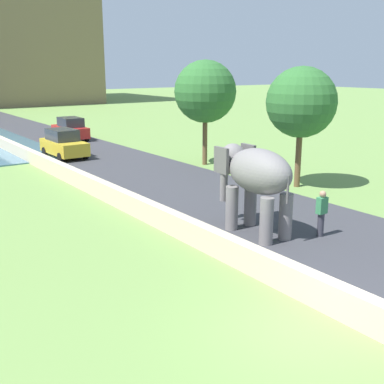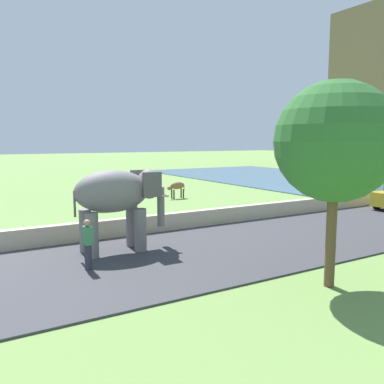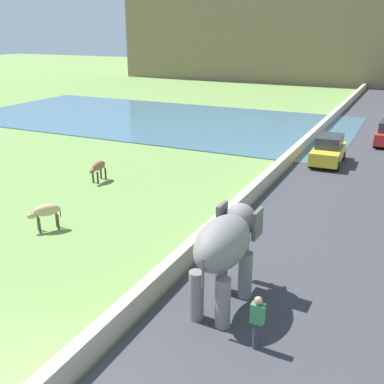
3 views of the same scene
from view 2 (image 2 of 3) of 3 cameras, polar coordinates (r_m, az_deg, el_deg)
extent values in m
cube|color=beige|center=(24.06, 16.97, -1.74)|extent=(0.40, 110.00, 0.78)
cube|color=#426B84|center=(44.04, 13.88, 1.87)|extent=(36.00, 18.00, 0.08)
ellipsoid|color=slate|center=(14.61, -11.16, 0.10)|extent=(1.47, 2.74, 1.50)
cylinder|color=slate|center=(15.53, -8.43, -4.80)|extent=(0.44, 0.44, 1.60)
cylinder|color=slate|center=(14.76, -7.25, -5.41)|extent=(0.44, 0.44, 1.60)
cylinder|color=slate|center=(15.01, -14.72, -5.38)|extent=(0.44, 0.44, 1.60)
cylinder|color=slate|center=(14.22, -13.85, -6.06)|extent=(0.44, 0.44, 1.60)
ellipsoid|color=slate|center=(15.09, -6.06, 1.14)|extent=(1.02, 0.93, 1.10)
cube|color=#575454|center=(15.58, -7.39, 1.45)|extent=(0.14, 0.70, 0.90)
cube|color=#575454|center=(14.48, -5.61, 1.04)|extent=(0.14, 0.70, 0.90)
cylinder|color=slate|center=(15.40, -4.40, -2.05)|extent=(0.28, 0.28, 1.50)
cone|color=silver|center=(15.50, -4.98, -0.31)|extent=(0.14, 0.56, 0.17)
cone|color=silver|center=(15.10, -4.29, -0.50)|extent=(0.14, 0.56, 0.17)
cylinder|color=#575454|center=(14.30, -16.16, -1.62)|extent=(0.08, 0.08, 0.90)
cylinder|color=#33333D|center=(13.08, -14.37, -8.94)|extent=(0.22, 0.22, 0.85)
cube|color=#388451|center=(12.91, -14.47, -5.93)|extent=(0.36, 0.22, 0.56)
sphere|color=tan|center=(12.83, -14.53, -4.23)|extent=(0.22, 0.22, 0.22)
cylinder|color=black|center=(25.92, 24.56, -1.65)|extent=(0.19, 0.60, 0.60)
ellipsoid|color=tan|center=(23.86, -13.19, -0.45)|extent=(1.03, 1.14, 0.50)
cylinder|color=#493D2C|center=(23.93, -14.14, -1.84)|extent=(0.10, 0.10, 0.65)
cylinder|color=#493D2C|center=(24.22, -13.88, -1.73)|extent=(0.10, 0.10, 0.65)
cylinder|color=#493D2C|center=(23.66, -12.40, -1.89)|extent=(0.10, 0.10, 0.65)
cylinder|color=#493D2C|center=(23.95, -12.16, -1.78)|extent=(0.10, 0.10, 0.65)
ellipsoid|color=tan|center=(24.10, -14.59, -0.77)|extent=(0.44, 0.46, 0.26)
cone|color=beige|center=(24.00, -14.68, -0.40)|extent=(0.04, 0.04, 0.12)
cone|color=beige|center=(24.16, -14.52, -0.34)|extent=(0.04, 0.04, 0.12)
cylinder|color=#493D2C|center=(23.70, -11.95, -0.95)|extent=(0.04, 0.04, 0.45)
ellipsoid|color=brown|center=(28.23, -2.04, 0.91)|extent=(0.48, 1.12, 0.50)
cylinder|color=#302014|center=(27.97, -2.55, -0.33)|extent=(0.10, 0.10, 0.65)
cylinder|color=#302014|center=(28.24, -2.87, -0.26)|extent=(0.10, 0.10, 0.65)
cylinder|color=#302014|center=(28.37, -1.21, -0.22)|extent=(0.10, 0.10, 0.65)
cylinder|color=#302014|center=(28.63, -1.54, -0.15)|extent=(0.10, 0.10, 0.65)
ellipsoid|color=brown|center=(27.93, -3.16, 0.53)|extent=(0.25, 0.41, 0.26)
cone|color=beige|center=(27.83, -3.07, 0.86)|extent=(0.04, 0.04, 0.12)
cone|color=beige|center=(27.99, -3.25, 0.89)|extent=(0.04, 0.04, 0.12)
cylinder|color=#302014|center=(28.53, -1.12, 0.58)|extent=(0.04, 0.04, 0.45)
cylinder|color=brown|center=(11.81, 18.94, -5.85)|extent=(0.28, 0.28, 2.85)
sphere|color=#2D662D|center=(11.52, 19.47, 6.70)|extent=(3.26, 3.26, 3.26)
camera|label=1|loc=(25.24, -46.04, 8.55)|focal=44.71mm
camera|label=3|loc=(12.02, -69.34, 23.02)|focal=43.47mm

